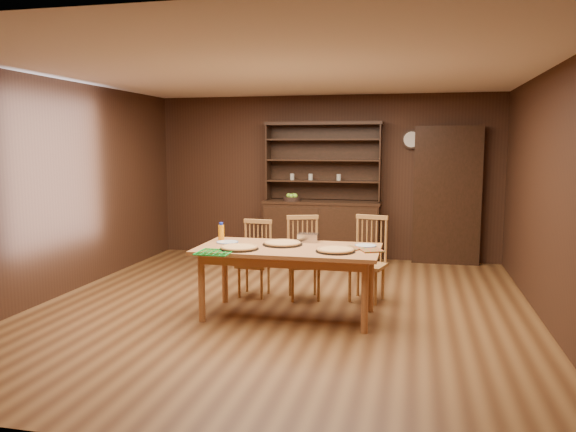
% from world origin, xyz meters
% --- Properties ---
extents(floor, '(6.00, 6.00, 0.00)m').
position_xyz_m(floor, '(0.00, 0.00, 0.00)').
color(floor, brown).
rests_on(floor, ground).
extents(room_shell, '(6.00, 6.00, 6.00)m').
position_xyz_m(room_shell, '(0.00, 0.00, 1.58)').
color(room_shell, white).
rests_on(room_shell, floor).
extents(china_hutch, '(1.84, 0.52, 2.17)m').
position_xyz_m(china_hutch, '(-0.00, 2.75, 0.60)').
color(china_hutch, black).
rests_on(china_hutch, floor).
extents(doorway, '(1.00, 0.18, 2.10)m').
position_xyz_m(doorway, '(1.90, 2.90, 1.05)').
color(doorway, black).
rests_on(doorway, floor).
extents(wall_clock, '(0.30, 0.05, 0.30)m').
position_xyz_m(wall_clock, '(1.35, 2.96, 1.90)').
color(wall_clock, black).
rests_on(wall_clock, room_shell).
extents(dining_table, '(1.91, 0.95, 0.75)m').
position_xyz_m(dining_table, '(0.14, -0.27, 0.67)').
color(dining_table, '#AC6F3B').
rests_on(dining_table, floor).
extents(chair_left, '(0.39, 0.38, 0.92)m').
position_xyz_m(chair_left, '(-0.45, 0.51, 0.48)').
color(chair_left, '#C18342').
rests_on(chair_left, floor).
extents(chair_center, '(0.50, 0.49, 0.98)m').
position_xyz_m(chair_center, '(0.14, 0.52, 0.52)').
color(chair_center, '#C18342').
rests_on(chair_center, floor).
extents(chair_right, '(0.49, 0.47, 1.00)m').
position_xyz_m(chair_right, '(0.92, 0.60, 0.53)').
color(chair_right, '#C18342').
rests_on(chair_right, floor).
extents(pizza_left, '(0.40, 0.40, 0.04)m').
position_xyz_m(pizza_left, '(-0.33, -0.50, 0.77)').
color(pizza_left, black).
rests_on(pizza_left, dining_table).
extents(pizza_right, '(0.40, 0.40, 0.04)m').
position_xyz_m(pizza_right, '(0.66, -0.41, 0.77)').
color(pizza_right, black).
rests_on(pizza_right, dining_table).
extents(pizza_center, '(0.43, 0.43, 0.04)m').
position_xyz_m(pizza_center, '(0.05, -0.15, 0.77)').
color(pizza_center, black).
rests_on(pizza_center, dining_table).
extents(cooling_rack, '(0.34, 0.34, 0.01)m').
position_xyz_m(cooling_rack, '(-0.51, -0.74, 0.76)').
color(cooling_rack, '#0CA629').
rests_on(cooling_rack, dining_table).
extents(plate_left, '(0.24, 0.24, 0.02)m').
position_xyz_m(plate_left, '(-0.57, -0.17, 0.76)').
color(plate_left, silver).
rests_on(plate_left, dining_table).
extents(plate_right, '(0.23, 0.23, 0.02)m').
position_xyz_m(plate_right, '(0.93, -0.05, 0.76)').
color(plate_right, silver).
rests_on(plate_right, dining_table).
extents(foil_dish, '(0.23, 0.17, 0.09)m').
position_xyz_m(foil_dish, '(0.28, 0.12, 0.79)').
color(foil_dish, silver).
rests_on(foil_dish, dining_table).
extents(juice_bottle, '(0.07, 0.07, 0.20)m').
position_xyz_m(juice_bottle, '(-0.70, -0.02, 0.84)').
color(juice_bottle, orange).
rests_on(juice_bottle, dining_table).
extents(pot_holder_a, '(0.27, 0.27, 0.02)m').
position_xyz_m(pot_holder_a, '(1.01, -0.30, 0.76)').
color(pot_holder_a, red).
rests_on(pot_holder_a, dining_table).
extents(pot_holder_b, '(0.24, 0.24, 0.01)m').
position_xyz_m(pot_holder_b, '(0.81, -0.20, 0.76)').
color(pot_holder_b, red).
rests_on(pot_holder_b, dining_table).
extents(fruit_bowl, '(0.28, 0.28, 0.12)m').
position_xyz_m(fruit_bowl, '(-0.48, 2.69, 0.98)').
color(fruit_bowl, black).
rests_on(fruit_bowl, china_hutch).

